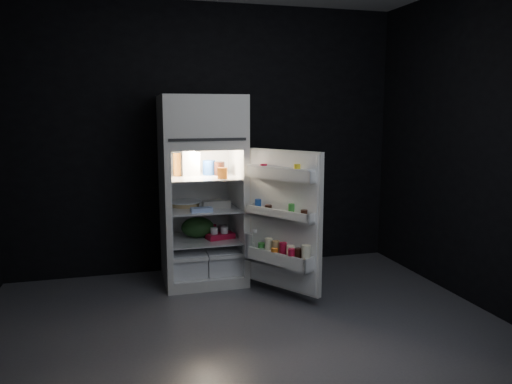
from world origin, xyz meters
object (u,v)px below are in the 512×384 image
object	(u,v)px
milk_jug	(190,163)
yogurt_tray	(220,236)
refrigerator	(202,183)
fridge_door	(282,223)
egg_carton	(216,204)

from	to	relation	value
milk_jug	yogurt_tray	bearing A→B (deg)	-30.43
refrigerator	fridge_door	distance (m)	0.95
egg_carton	yogurt_tray	size ratio (longest dim) A/B	1.00
milk_jug	refrigerator	bearing A→B (deg)	-27.29
fridge_door	yogurt_tray	xyz separation A→B (m)	(-0.43, 0.59, -0.23)
fridge_door	egg_carton	size ratio (longest dim) A/B	4.67
fridge_door	milk_jug	distance (m)	1.11
refrigerator	milk_jug	bearing A→B (deg)	151.63
egg_carton	yogurt_tray	xyz separation A→B (m)	(0.03, -0.01, -0.31)
milk_jug	yogurt_tray	size ratio (longest dim) A/B	0.92
egg_carton	refrigerator	bearing A→B (deg)	141.19
egg_carton	milk_jug	bearing A→B (deg)	145.23
refrigerator	yogurt_tray	world-z (taller)	refrigerator
egg_carton	yogurt_tray	bearing A→B (deg)	-12.03
egg_carton	yogurt_tray	world-z (taller)	egg_carton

